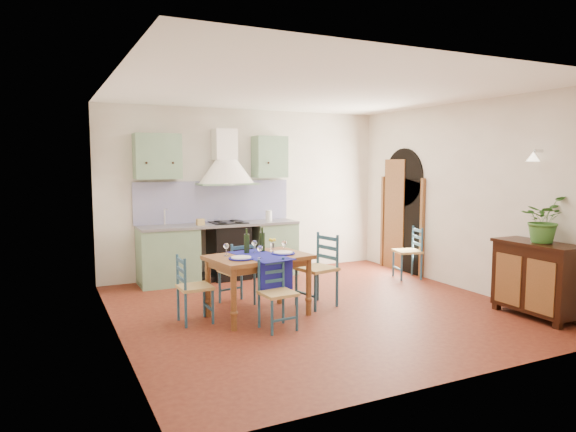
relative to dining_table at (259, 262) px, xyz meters
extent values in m
plane|color=#47150F|center=(0.81, -0.03, -0.68)|extent=(5.00, 5.00, 0.00)
cube|color=silver|center=(0.81, 2.47, 0.72)|extent=(5.00, 0.04, 2.80)
cube|color=gray|center=(-0.64, 2.16, -0.24)|extent=(0.90, 0.60, 0.88)
cube|color=gray|center=(1.16, 2.16, -0.24)|extent=(0.70, 0.60, 0.88)
cube|color=black|center=(0.36, 2.16, -0.24)|extent=(0.60, 0.58, 0.88)
cube|color=gray|center=(0.21, 2.16, 0.22)|extent=(2.60, 0.64, 0.04)
cube|color=silver|center=(-0.64, 2.16, 0.22)|extent=(0.45, 0.40, 0.03)
cylinder|color=silver|center=(-0.64, 2.34, 0.37)|extent=(0.02, 0.02, 0.26)
cube|color=black|center=(0.36, 2.16, 0.25)|extent=(0.55, 0.48, 0.02)
cube|color=black|center=(0.21, 2.21, -0.64)|extent=(2.60, 0.50, 0.08)
cube|color=#0B0B60|center=(0.21, 2.43, 0.58)|extent=(2.65, 0.05, 0.68)
cube|color=gray|center=(-0.74, 2.29, 1.32)|extent=(0.70, 0.34, 0.70)
cube|color=gray|center=(1.16, 2.29, 1.32)|extent=(0.55, 0.34, 0.70)
cone|color=white|center=(0.36, 2.22, 1.07)|extent=(0.96, 0.96, 0.40)
cube|color=white|center=(0.36, 2.31, 1.52)|extent=(0.36, 0.30, 0.50)
cube|color=silver|center=(3.31, -0.03, 0.72)|extent=(0.04, 5.00, 2.80)
cube|color=black|center=(3.29, 1.37, 0.15)|extent=(0.03, 1.00, 1.65)
cylinder|color=black|center=(3.29, 1.37, 0.97)|extent=(0.03, 1.00, 1.00)
cube|color=brown|center=(3.27, 0.83, 0.15)|extent=(0.06, 0.06, 1.65)
cube|color=brown|center=(3.27, 1.91, 0.15)|extent=(0.06, 0.06, 1.65)
cube|color=brown|center=(3.28, 1.59, 0.30)|extent=(0.04, 0.55, 1.96)
cylinder|color=silver|center=(3.25, -1.33, 1.37)|extent=(0.15, 0.04, 0.04)
cone|color=#FFEDC6|center=(3.15, -1.33, 1.30)|extent=(0.16, 0.16, 0.12)
cube|color=silver|center=(-1.69, -0.03, 0.72)|extent=(0.04, 5.00, 2.80)
cube|color=white|center=(0.81, -0.03, 2.13)|extent=(5.00, 5.00, 0.01)
cube|color=brown|center=(0.00, 0.00, 0.06)|extent=(1.31, 0.97, 0.05)
cube|color=brown|center=(0.00, 0.00, -0.01)|extent=(1.17, 0.84, 0.08)
cylinder|color=brown|center=(-0.48, -0.40, -0.32)|extent=(0.07, 0.07, 0.71)
cylinder|color=brown|center=(-0.58, 0.25, -0.32)|extent=(0.07, 0.07, 0.71)
cylinder|color=brown|center=(0.57, -0.24, -0.32)|extent=(0.07, 0.07, 0.71)
cylinder|color=brown|center=(0.47, 0.41, -0.32)|extent=(0.07, 0.07, 0.71)
cube|color=navy|center=(0.00, -0.05, 0.09)|extent=(0.58, 0.96, 0.01)
cube|color=navy|center=(0.06, -0.40, -0.10)|extent=(0.45, 0.08, 0.38)
cylinder|color=navy|center=(-0.29, -0.14, 0.10)|extent=(0.30, 0.30, 0.01)
cylinder|color=white|center=(-0.29, -0.14, 0.11)|extent=(0.24, 0.24, 0.01)
cylinder|color=navy|center=(0.31, -0.05, 0.10)|extent=(0.30, 0.30, 0.01)
cylinder|color=white|center=(0.31, -0.05, 0.11)|extent=(0.24, 0.24, 0.01)
cylinder|color=black|center=(-0.08, 0.19, 0.24)|extent=(0.07, 0.07, 0.32)
cylinder|color=black|center=(0.14, 0.23, 0.24)|extent=(0.07, 0.07, 0.32)
cylinder|color=white|center=(0.27, 0.20, 0.14)|extent=(0.05, 0.05, 0.10)
sphere|color=gold|center=(0.27, 0.20, 0.23)|extent=(0.10, 0.10, 0.10)
cylinder|color=navy|center=(-0.16, -0.75, -0.47)|extent=(0.03, 0.03, 0.41)
cylinder|color=navy|center=(-0.18, -0.43, -0.28)|extent=(0.03, 0.03, 0.80)
cylinder|color=navy|center=(0.16, -0.72, -0.47)|extent=(0.03, 0.03, 0.41)
cylinder|color=navy|center=(0.14, -0.41, -0.28)|extent=(0.03, 0.03, 0.80)
cube|color=tan|center=(-0.01, -0.58, -0.26)|extent=(0.40, 0.40, 0.04)
cube|color=navy|center=(-0.02, -0.42, -0.14)|extent=(0.34, 0.05, 0.04)
cube|color=navy|center=(-0.02, -0.42, -0.04)|extent=(0.34, 0.05, 0.04)
cube|color=navy|center=(-0.02, -0.42, 0.07)|extent=(0.34, 0.05, 0.04)
cube|color=navy|center=(0.00, -0.74, -0.52)|extent=(0.32, 0.05, 0.02)
cylinder|color=navy|center=(0.07, 0.82, -0.46)|extent=(0.03, 0.03, 0.44)
cylinder|color=navy|center=(0.14, 0.48, -0.25)|extent=(0.03, 0.03, 0.86)
cylinder|color=navy|center=(-0.26, 0.76, -0.46)|extent=(0.03, 0.03, 0.44)
cylinder|color=navy|center=(-0.20, 0.42, -0.25)|extent=(0.03, 0.03, 0.86)
cube|color=tan|center=(-0.06, 0.62, -0.22)|extent=(0.46, 0.46, 0.04)
cube|color=navy|center=(-0.03, 0.45, -0.11)|extent=(0.36, 0.09, 0.04)
cube|color=navy|center=(-0.03, 0.45, 0.01)|extent=(0.36, 0.09, 0.04)
cube|color=navy|center=(-0.03, 0.45, 0.12)|extent=(0.36, 0.09, 0.04)
cube|color=navy|center=(-0.09, 0.79, -0.51)|extent=(0.34, 0.09, 0.02)
cylinder|color=navy|center=(-0.62, -0.07, -0.47)|extent=(0.03, 0.03, 0.42)
cylinder|color=navy|center=(-0.95, -0.08, -0.27)|extent=(0.03, 0.03, 0.81)
cylinder|color=navy|center=(-0.63, 0.25, -0.47)|extent=(0.03, 0.03, 0.42)
cylinder|color=navy|center=(-0.96, 0.25, -0.27)|extent=(0.03, 0.03, 0.81)
cube|color=tan|center=(-0.79, 0.09, -0.25)|extent=(0.39, 0.39, 0.04)
cube|color=navy|center=(-0.95, 0.08, -0.13)|extent=(0.03, 0.34, 0.04)
cube|color=navy|center=(-0.95, 0.08, -0.03)|extent=(0.03, 0.34, 0.04)
cube|color=navy|center=(-0.95, 0.08, 0.08)|extent=(0.03, 0.34, 0.04)
cube|color=navy|center=(-0.63, 0.09, -0.51)|extent=(0.04, 0.33, 0.02)
cylinder|color=navy|center=(0.63, 0.22, -0.43)|extent=(0.04, 0.04, 0.49)
cylinder|color=navy|center=(1.00, 0.31, -0.20)|extent=(0.04, 0.04, 0.96)
cylinder|color=navy|center=(0.71, -0.15, -0.43)|extent=(0.04, 0.04, 0.49)
cylinder|color=navy|center=(1.09, -0.07, -0.20)|extent=(0.04, 0.04, 0.96)
cube|color=tan|center=(0.86, 0.08, -0.17)|extent=(0.53, 0.53, 0.04)
cube|color=navy|center=(1.05, 0.12, -0.04)|extent=(0.11, 0.40, 0.05)
cube|color=navy|center=(1.05, 0.12, 0.09)|extent=(0.11, 0.40, 0.05)
cube|color=navy|center=(1.05, 0.12, 0.22)|extent=(0.11, 0.40, 0.05)
cube|color=navy|center=(0.67, 0.04, -0.49)|extent=(0.12, 0.38, 0.03)
cylinder|color=navy|center=(2.89, 1.08, -0.46)|extent=(0.03, 0.03, 0.43)
cylinder|color=navy|center=(3.21, 0.99, -0.25)|extent=(0.03, 0.03, 0.85)
cylinder|color=navy|center=(2.80, 0.75, -0.46)|extent=(0.03, 0.03, 0.43)
cylinder|color=navy|center=(3.13, 0.66, -0.25)|extent=(0.03, 0.03, 0.85)
cube|color=tan|center=(3.01, 0.87, -0.23)|extent=(0.48, 0.48, 0.04)
cube|color=navy|center=(3.17, 0.83, -0.11)|extent=(0.11, 0.35, 0.04)
cube|color=navy|center=(3.17, 0.83, 0.00)|extent=(0.11, 0.35, 0.04)
cube|color=navy|center=(3.17, 0.83, 0.12)|extent=(0.11, 0.35, 0.04)
cube|color=navy|center=(2.84, 0.91, -0.51)|extent=(0.11, 0.34, 0.02)
cube|color=black|center=(3.07, -1.53, -0.19)|extent=(0.45, 1.00, 0.82)
cube|color=black|center=(3.07, -1.53, 0.24)|extent=(0.50, 1.05, 0.04)
cube|color=brown|center=(2.84, -1.76, -0.23)|extent=(0.02, 0.38, 0.63)
cube|color=brown|center=(2.84, -1.30, -0.23)|extent=(0.02, 0.38, 0.63)
cube|color=black|center=(2.90, -1.97, -0.64)|extent=(0.08, 0.08, 0.08)
cube|color=black|center=(2.90, -1.09, -0.64)|extent=(0.08, 0.08, 0.08)
cube|color=black|center=(3.25, -1.09, -0.64)|extent=(0.08, 0.08, 0.08)
imported|color=#336726|center=(3.08, -1.56, 0.54)|extent=(0.63, 0.59, 0.57)
camera|label=1|loc=(-2.39, -5.78, 1.23)|focal=32.00mm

